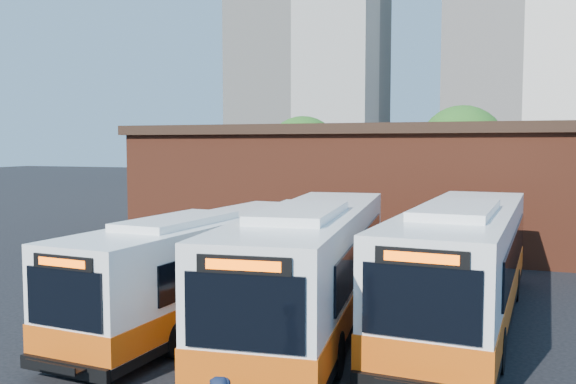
% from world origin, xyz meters
% --- Properties ---
extents(ground, '(220.00, 220.00, 0.00)m').
position_xyz_m(ground, '(0.00, 0.00, 0.00)').
color(ground, black).
extents(bus_midwest, '(3.40, 12.37, 3.33)m').
position_xyz_m(bus_midwest, '(-3.43, 2.71, 1.51)').
color(bus_midwest, white).
rests_on(bus_midwest, ground).
extents(bus_mideast, '(4.23, 13.86, 3.72)m').
position_xyz_m(bus_mideast, '(-0.04, 2.95, 1.69)').
color(bus_mideast, white).
rests_on(bus_mideast, ground).
extents(bus_east, '(3.64, 13.90, 3.75)m').
position_xyz_m(bus_east, '(4.10, 4.81, 1.70)').
color(bus_east, white).
rests_on(bus_east, ground).
extents(depot_building, '(28.60, 12.60, 6.40)m').
position_xyz_m(depot_building, '(0.00, 20.00, 3.26)').
color(depot_building, maroon).
rests_on(depot_building, ground).
extents(tree_west, '(6.00, 6.00, 7.65)m').
position_xyz_m(tree_west, '(-10.00, 32.00, 4.64)').
color(tree_west, '#382314').
rests_on(tree_west, ground).
extents(tree_mid, '(6.56, 6.56, 8.36)m').
position_xyz_m(tree_mid, '(2.00, 34.00, 5.08)').
color(tree_mid, '#382314').
rests_on(tree_mid, ground).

